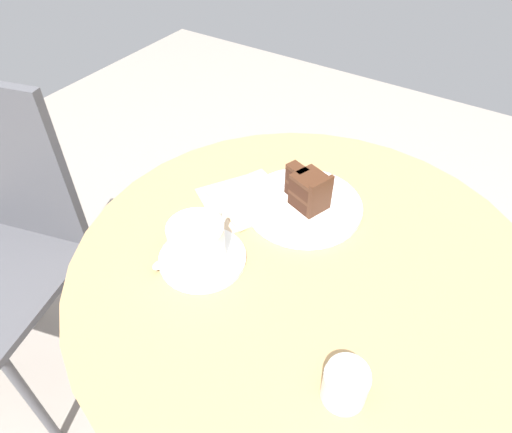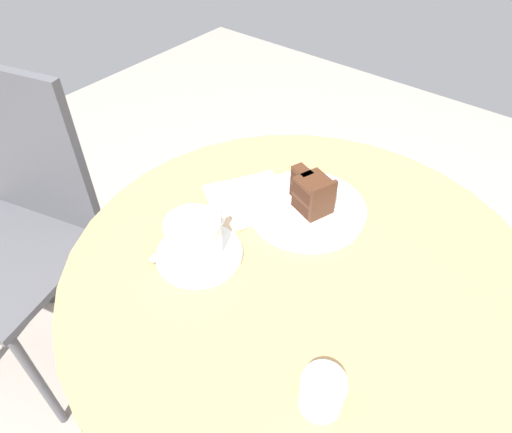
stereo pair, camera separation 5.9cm
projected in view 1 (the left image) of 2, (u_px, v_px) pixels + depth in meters
cafe_table at (302, 303)px, 0.87m from camera, size 0.82×0.82×0.74m
saucer at (203, 258)px, 0.79m from camera, size 0.15×0.15×0.01m
coffee_cup at (197, 240)px, 0.77m from camera, size 0.13×0.10×0.07m
teaspoon at (173, 271)px, 0.76m from camera, size 0.03×0.11×0.00m
cake_plate at (304, 206)px, 0.89m from camera, size 0.23×0.23×0.01m
cake_slice at (308, 190)px, 0.86m from camera, size 0.07×0.10×0.08m
fork at (319, 185)px, 0.92m from camera, size 0.09×0.13×0.00m
napkin at (247, 200)px, 0.91m from camera, size 0.21×0.21×0.00m
cafe_chair at (0, 232)px, 1.13m from camera, size 0.47×0.47×0.91m
sugar_pot at (346, 383)px, 0.59m from camera, size 0.06×0.06×0.07m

